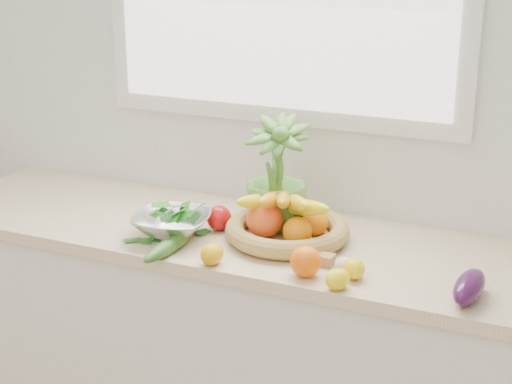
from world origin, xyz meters
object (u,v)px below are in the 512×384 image
at_px(cucumber, 169,246).
at_px(colander_with_spinach, 172,219).
at_px(potted_herb, 276,173).
at_px(fruit_basket, 286,223).
at_px(apple, 219,218).
at_px(eggplant, 469,287).

relative_size(cucumber, colander_with_spinach, 0.89).
bearing_deg(potted_herb, fruit_basket, -44.07).
bearing_deg(cucumber, potted_herb, 54.14).
distance_m(apple, colander_with_spinach, 0.16).
height_order(potted_herb, fruit_basket, potted_herb).
distance_m(apple, potted_herb, 0.24).
distance_m(eggplant, fruit_basket, 0.63).
bearing_deg(cucumber, colander_with_spinach, 115.19).
distance_m(potted_herb, fruit_basket, 0.16).
xyz_separation_m(potted_herb, fruit_basket, (0.06, -0.06, -0.14)).
xyz_separation_m(eggplant, fruit_basket, (-0.60, 0.19, 0.02)).
bearing_deg(eggplant, apple, 167.53).
height_order(cucumber, colander_with_spinach, colander_with_spinach).
height_order(potted_herb, colander_with_spinach, potted_herb).
height_order(apple, cucumber, apple).
xyz_separation_m(potted_herb, colander_with_spinach, (-0.28, -0.19, -0.13)).
bearing_deg(colander_with_spinach, apple, 49.51).
relative_size(apple, potted_herb, 0.22).
bearing_deg(colander_with_spinach, eggplant, -3.74).
bearing_deg(potted_herb, eggplant, -20.95).
bearing_deg(cucumber, fruit_basket, 41.51).
bearing_deg(fruit_basket, apple, -177.35).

